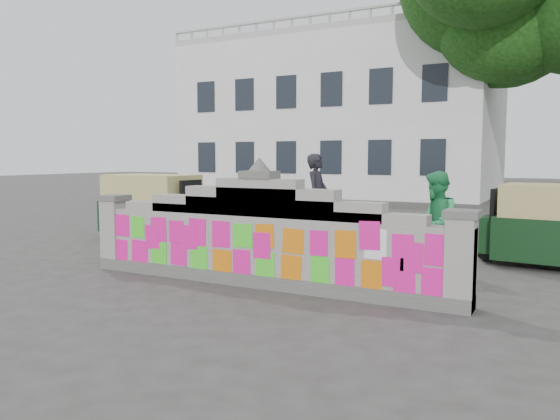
{
  "coord_description": "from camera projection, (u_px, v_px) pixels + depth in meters",
  "views": [
    {
      "loc": [
        4.18,
        -7.29,
        2.01
      ],
      "look_at": [
        -0.16,
        1.0,
        1.1
      ],
      "focal_mm": 35.0,
      "sensor_mm": 36.0,
      "label": 1
    }
  ],
  "objects": [
    {
      "name": "cyclist_bike",
      "position": [
        317.0,
        226.0,
        11.68
      ],
      "size": [
        2.1,
        0.86,
        1.08
      ],
      "primitive_type": "imported",
      "rotation": [
        0.0,
        0.0,
        1.64
      ],
      "color": "black",
      "rests_on": "ground"
    },
    {
      "name": "parapet_wall",
      "position": [
        259.0,
        238.0,
        8.48
      ],
      "size": [
        6.48,
        0.44,
        2.01
      ],
      "color": "#4C4C49",
      "rests_on": "ground"
    },
    {
      "name": "cyclist_rider",
      "position": [
        317.0,
        208.0,
        11.64
      ],
      "size": [
        0.49,
        0.7,
        1.83
      ],
      "primitive_type": "imported",
      "rotation": [
        0.0,
        0.0,
        1.64
      ],
      "color": "black",
      "rests_on": "ground"
    },
    {
      "name": "pedestrian",
      "position": [
        436.0,
        224.0,
        9.17
      ],
      "size": [
        0.91,
        1.03,
        1.78
      ],
      "primitive_type": "imported",
      "rotation": [
        0.0,
        0.0,
        -1.25
      ],
      "color": "#299956",
      "rests_on": "ground"
    },
    {
      "name": "building",
      "position": [
        345.0,
        121.0,
        30.78
      ],
      "size": [
        16.0,
        10.0,
        8.9
      ],
      "color": "silver",
      "rests_on": "ground"
    },
    {
      "name": "ground",
      "position": [
        260.0,
        286.0,
        8.56
      ],
      "size": [
        100.0,
        100.0,
        0.0
      ],
      "primitive_type": "plane",
      "color": "#383533",
      "rests_on": "ground"
    },
    {
      "name": "rickshaw_left",
      "position": [
        154.0,
        205.0,
        13.5
      ],
      "size": [
        2.88,
        1.47,
        1.58
      ],
      "rotation": [
        0.0,
        0.0,
        -0.06
      ],
      "color": "black",
      "rests_on": "ground"
    }
  ]
}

